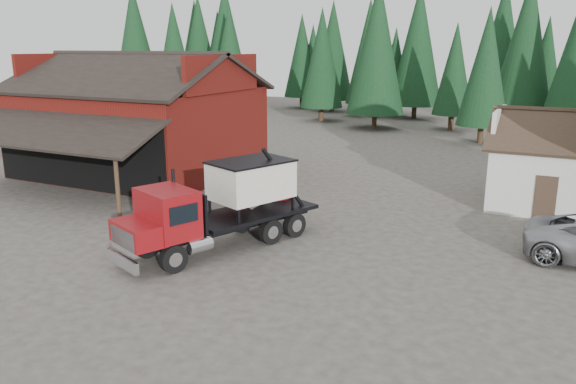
% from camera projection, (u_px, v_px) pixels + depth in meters
% --- Properties ---
extents(ground, '(120.00, 120.00, 0.00)m').
position_uv_depth(ground, '(195.00, 251.00, 21.02)').
color(ground, '#463F37').
rests_on(ground, ground).
extents(red_barn, '(12.80, 13.63, 7.18)m').
position_uv_depth(red_barn, '(139.00, 128.00, 33.65)').
color(red_barn, '#611610').
rests_on(red_barn, ground).
extents(conifer_backdrop, '(76.00, 16.00, 16.00)m').
position_uv_depth(conifer_backdrop, '(436.00, 121.00, 57.43)').
color(conifer_backdrop, black).
rests_on(conifer_backdrop, ground).
extents(near_pine_a, '(4.40, 4.40, 11.40)m').
position_uv_depth(near_pine_a, '(174.00, 57.00, 53.14)').
color(near_pine_a, '#382619').
rests_on(near_pine_a, ground).
extents(near_pine_b, '(3.96, 3.96, 10.40)m').
position_uv_depth(near_pine_b, '(486.00, 67.00, 42.97)').
color(near_pine_b, '#382619').
rests_on(near_pine_b, ground).
extents(near_pine_d, '(5.28, 5.28, 13.40)m').
position_uv_depth(near_pine_d, '(377.00, 47.00, 50.35)').
color(near_pine_d, '#382619').
rests_on(near_pine_d, ground).
extents(feed_truck, '(5.05, 8.38, 3.68)m').
position_uv_depth(feed_truck, '(222.00, 204.00, 21.02)').
color(feed_truck, black).
rests_on(feed_truck, ground).
extents(equip_box, '(0.83, 1.18, 0.60)m').
position_uv_depth(equip_box, '(180.00, 232.00, 22.20)').
color(equip_box, maroon).
rests_on(equip_box, ground).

